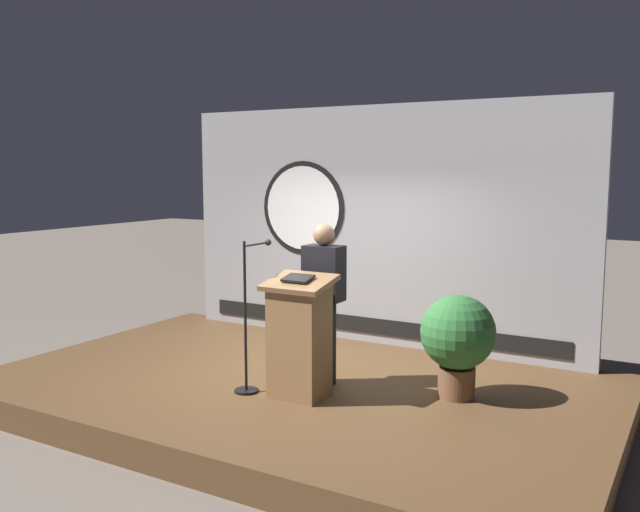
{
  "coord_description": "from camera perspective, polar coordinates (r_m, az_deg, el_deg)",
  "views": [
    {
      "loc": [
        3.69,
        -5.89,
        2.52
      ],
      "look_at": [
        0.3,
        -0.04,
        1.64
      ],
      "focal_mm": 38.13,
      "sensor_mm": 36.0,
      "label": 1
    }
  ],
  "objects": [
    {
      "name": "ground_plane",
      "position": [
        7.4,
        -1.89,
        -12.55
      ],
      "size": [
        40.0,
        40.0,
        0.0
      ],
      "primitive_type": "plane",
      "color": "#6B6056"
    },
    {
      "name": "stage_platform",
      "position": [
        7.35,
        -1.89,
        -11.45
      ],
      "size": [
        6.4,
        4.0,
        0.3
      ],
      "primitive_type": "cube",
      "color": "brown",
      "rests_on": "ground"
    },
    {
      "name": "banner_display",
      "position": [
        8.62,
        4.42,
        2.5
      ],
      "size": [
        5.46,
        0.12,
        3.0
      ],
      "color": "#9E9EA3",
      "rests_on": "stage_platform"
    },
    {
      "name": "podium",
      "position": [
        6.63,
        -1.75,
        -6.85
      ],
      "size": [
        0.64,
        0.5,
        1.21
      ],
      "color": "olive",
      "rests_on": "stage_platform"
    },
    {
      "name": "speaker_person",
      "position": [
        6.97,
        0.32,
        -3.96
      ],
      "size": [
        0.4,
        0.26,
        1.66
      ],
      "color": "black",
      "rests_on": "stage_platform"
    },
    {
      "name": "microphone_stand",
      "position": [
        6.85,
        -5.98,
        -6.86
      ],
      "size": [
        0.24,
        0.56,
        1.52
      ],
      "color": "black",
      "rests_on": "stage_platform"
    },
    {
      "name": "potted_plant",
      "position": [
        6.73,
        11.48,
        -6.67
      ],
      "size": [
        0.73,
        0.73,
        1.01
      ],
      "color": "brown",
      "rests_on": "stage_platform"
    }
  ]
}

